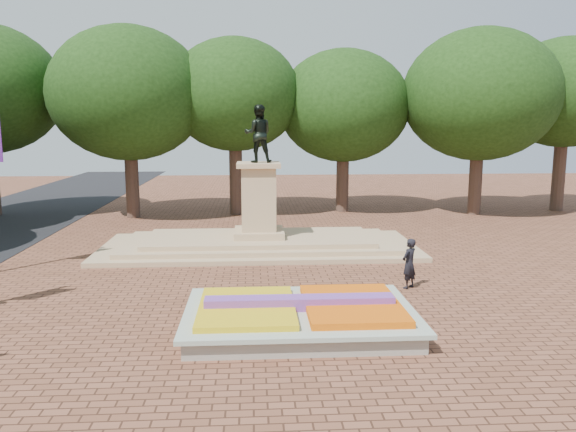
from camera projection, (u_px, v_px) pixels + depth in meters
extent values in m
plane|color=brown|center=(262.00, 306.00, 17.41)|extent=(90.00, 90.00, 0.00)
cube|color=gray|center=(300.00, 321.00, 15.47)|extent=(6.00, 4.00, 0.45)
cube|color=#ADB8A7|center=(300.00, 311.00, 15.43)|extent=(6.30, 4.30, 0.12)
cube|color=orange|center=(352.00, 305.00, 15.49)|extent=(2.60, 3.40, 0.22)
cube|color=gold|center=(247.00, 308.00, 15.32)|extent=(2.60, 3.40, 0.18)
cube|color=#6A3799|center=(300.00, 303.00, 15.39)|extent=(5.20, 0.55, 0.38)
cube|color=tan|center=(259.00, 247.00, 25.28)|extent=(14.00, 6.00, 0.20)
cube|color=tan|center=(259.00, 243.00, 25.24)|extent=(12.00, 5.00, 0.20)
cube|color=tan|center=(259.00, 238.00, 25.21)|extent=(10.00, 4.00, 0.20)
cube|color=tan|center=(259.00, 233.00, 25.17)|extent=(2.20, 2.20, 0.30)
cube|color=tan|center=(259.00, 199.00, 24.92)|extent=(1.50, 1.50, 2.80)
cube|color=tan|center=(258.00, 165.00, 24.67)|extent=(1.90, 1.90, 0.20)
imported|color=black|center=(258.00, 134.00, 24.45)|extent=(1.22, 0.95, 2.50)
cylinder|color=#3C2A21|center=(126.00, 183.00, 34.32)|extent=(0.80, 0.80, 4.00)
ellipsoid|color=black|center=(123.00, 105.00, 33.55)|extent=(8.80, 8.80, 7.48)
cylinder|color=#3C2A21|center=(241.00, 182.00, 34.75)|extent=(0.80, 0.80, 4.00)
ellipsoid|color=black|center=(240.00, 105.00, 33.98)|extent=(8.80, 8.80, 7.48)
cylinder|color=#3C2A21|center=(353.00, 181.00, 35.18)|extent=(0.80, 0.80, 4.00)
ellipsoid|color=black|center=(354.00, 105.00, 34.42)|extent=(8.80, 8.80, 7.48)
cylinder|color=#3C2A21|center=(462.00, 181.00, 35.61)|extent=(0.80, 0.80, 4.00)
ellipsoid|color=black|center=(466.00, 106.00, 34.85)|extent=(8.80, 8.80, 7.48)
cylinder|color=#3C2A21|center=(568.00, 180.00, 36.05)|extent=(0.80, 0.80, 4.00)
ellipsoid|color=black|center=(574.00, 106.00, 35.28)|extent=(8.80, 8.80, 7.48)
imported|color=black|center=(409.00, 263.00, 19.18)|extent=(0.75, 0.73, 1.73)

